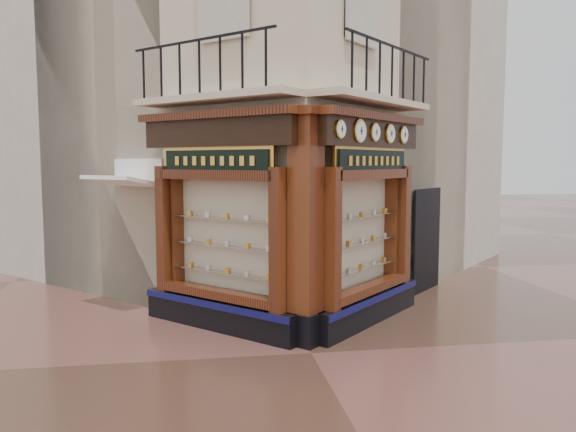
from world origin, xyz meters
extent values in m
plane|color=#452B20|center=(0.00, 0.00, 0.00)|extent=(80.00, 80.00, 0.00)
cube|color=beige|center=(0.00, 6.16, 6.00)|extent=(11.31, 11.31, 12.00)
cube|color=beige|center=(-2.47, 8.63, 5.50)|extent=(11.31, 11.31, 11.00)
cube|color=beige|center=(2.47, 8.63, 5.50)|extent=(11.31, 11.31, 11.00)
cube|color=black|center=(-1.44, 1.54, 0.28)|extent=(2.72, 2.72, 0.55)
cube|color=#0D0E43|center=(-1.57, 1.41, 0.49)|extent=(2.50, 2.50, 0.12)
cube|color=#331109|center=(-0.45, 0.55, 1.77)|extent=(0.37, 0.37, 2.45)
cube|color=#331109|center=(-2.43, 2.53, 1.77)|extent=(0.37, 0.37, 2.45)
cube|color=beige|center=(-1.20, 1.77, 1.75)|extent=(1.80, 1.80, 2.10)
cube|color=black|center=(-1.42, 1.55, 3.60)|extent=(2.69, 2.69, 0.50)
cube|color=#331109|center=(-1.47, 1.50, 3.91)|extent=(2.86, 2.86, 0.14)
cube|color=black|center=(1.44, 1.54, 0.28)|extent=(2.72, 2.72, 0.55)
cube|color=#0D0E43|center=(1.57, 1.41, 0.49)|extent=(2.50, 2.50, 0.12)
cube|color=#331109|center=(0.45, 0.55, 1.77)|extent=(0.37, 0.37, 2.45)
cube|color=#331109|center=(2.43, 2.53, 1.77)|extent=(0.37, 0.37, 2.45)
cube|color=beige|center=(1.20, 1.77, 1.75)|extent=(1.80, 1.80, 2.10)
cube|color=black|center=(1.42, 1.55, 3.60)|extent=(2.69, 2.69, 0.50)
cube|color=#331109|center=(1.47, 1.50, 3.91)|extent=(2.86, 2.86, 0.14)
cube|color=black|center=(0.00, 0.50, 0.28)|extent=(0.78, 0.78, 0.55)
cube|color=#331109|center=(0.00, 0.50, 2.20)|extent=(0.64, 0.64, 3.50)
cube|color=#331109|center=(0.00, 0.50, 3.91)|extent=(0.85, 0.85, 0.14)
cube|color=beige|center=(-1.48, 1.49, 4.20)|extent=(2.97, 2.97, 0.12)
cube|color=black|center=(-1.72, 1.26, 5.15)|extent=(2.36, 2.36, 0.04)
cube|color=beige|center=(1.48, 1.49, 4.20)|extent=(2.97, 2.97, 0.12)
cube|color=black|center=(1.72, 1.26, 5.15)|extent=(2.36, 2.36, 0.04)
cylinder|color=gold|center=(0.56, 0.47, 3.62)|extent=(0.25, 0.25, 0.31)
cylinder|color=white|center=(0.58, 0.45, 3.62)|extent=(0.20, 0.20, 0.27)
cube|color=black|center=(0.60, 0.44, 3.62)|extent=(0.02, 0.02, 0.10)
cube|color=black|center=(0.60, 0.44, 3.62)|extent=(0.06, 0.06, 0.01)
cylinder|color=gold|center=(1.03, 0.94, 3.62)|extent=(0.33, 0.33, 0.41)
cylinder|color=white|center=(1.06, 0.92, 3.62)|extent=(0.26, 0.26, 0.35)
cube|color=black|center=(1.07, 0.91, 3.62)|extent=(0.02, 0.02, 0.14)
cube|color=black|center=(1.07, 0.91, 3.62)|extent=(0.08, 0.08, 0.01)
cylinder|color=gold|center=(1.44, 1.35, 3.62)|extent=(0.27, 0.27, 0.34)
cylinder|color=white|center=(1.46, 1.32, 3.62)|extent=(0.22, 0.22, 0.29)
cube|color=black|center=(1.47, 1.31, 3.62)|extent=(0.02, 0.02, 0.11)
cube|color=black|center=(1.47, 1.31, 3.62)|extent=(0.07, 0.07, 0.01)
cylinder|color=gold|center=(1.88, 1.78, 3.62)|extent=(0.30, 0.30, 0.37)
cylinder|color=white|center=(1.90, 1.76, 3.62)|extent=(0.24, 0.24, 0.32)
cube|color=black|center=(1.91, 1.75, 3.62)|extent=(0.02, 0.02, 0.12)
cube|color=black|center=(1.91, 1.75, 3.62)|extent=(0.07, 0.07, 0.01)
cylinder|color=gold|center=(2.31, 2.22, 3.62)|extent=(0.28, 0.28, 0.35)
cylinder|color=white|center=(2.33, 2.20, 3.62)|extent=(0.23, 0.23, 0.30)
cube|color=black|center=(2.35, 2.19, 3.62)|extent=(0.02, 0.02, 0.12)
cube|color=black|center=(2.35, 2.19, 3.62)|extent=(0.07, 0.07, 0.01)
cube|color=gold|center=(-1.45, 1.53, 3.10)|extent=(1.92, 1.92, 0.51)
cube|color=black|center=(-1.48, 1.50, 3.10)|extent=(1.79, 1.79, 0.38)
cube|color=gold|center=(1.45, 1.53, 3.10)|extent=(1.98, 1.98, 0.53)
cube|color=black|center=(1.48, 1.50, 3.10)|extent=(1.85, 1.85, 0.40)
camera|label=1|loc=(-1.73, -8.64, 3.09)|focal=35.00mm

